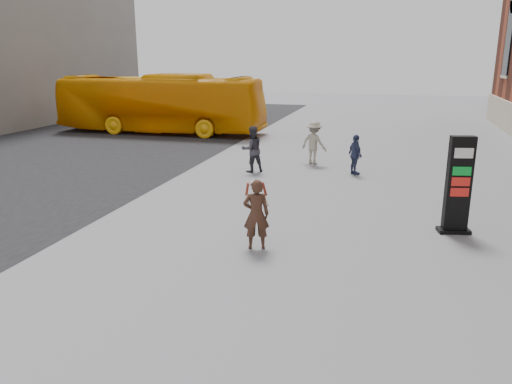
% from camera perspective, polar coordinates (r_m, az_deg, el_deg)
% --- Properties ---
extents(ground, '(100.00, 100.00, 0.00)m').
position_cam_1_polar(ground, '(12.69, 1.49, -5.28)').
color(ground, '#9E9EA3').
extents(bg_building_far, '(10.00, 18.00, 10.00)m').
position_cam_1_polar(bg_building_far, '(41.41, -25.92, 14.61)').
color(bg_building_far, gray).
rests_on(bg_building_far, ground).
extents(info_pylon, '(0.88, 0.57, 2.54)m').
position_cam_1_polar(info_pylon, '(13.72, 22.12, 0.70)').
color(info_pylon, black).
rests_on(info_pylon, ground).
extents(woman, '(0.77, 0.73, 1.70)m').
position_cam_1_polar(woman, '(11.76, 0.02, -2.46)').
color(woman, '#311C11').
rests_on(woman, ground).
extents(bus, '(12.36, 2.95, 3.44)m').
position_cam_1_polar(bus, '(30.36, -10.90, 9.88)').
color(bus, orange).
rests_on(bus, road).
extents(pedestrian_a, '(1.12, 1.09, 1.82)m').
position_cam_1_polar(pedestrian_a, '(19.66, -0.45, 4.92)').
color(pedestrian_a, '#333139').
rests_on(pedestrian_a, ground).
extents(pedestrian_b, '(1.36, 1.11, 1.83)m').
position_cam_1_polar(pedestrian_b, '(21.25, 6.64, 5.62)').
color(pedestrian_b, '#9D947F').
rests_on(pedestrian_b, ground).
extents(pedestrian_c, '(0.81, 0.97, 1.56)m').
position_cam_1_polar(pedestrian_c, '(19.61, 11.28, 4.20)').
color(pedestrian_c, navy).
rests_on(pedestrian_c, ground).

